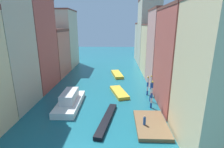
% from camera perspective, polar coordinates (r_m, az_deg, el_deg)
% --- Properties ---
extents(ground_plane, '(154.00, 154.00, 0.00)m').
position_cam_1_polar(ground_plane, '(40.77, -3.38, -3.67)').
color(ground_plane, '#196070').
extents(building_left_1, '(6.51, 8.53, 22.46)m').
position_cam_1_polar(building_left_1, '(32.04, -32.46, 9.21)').
color(building_left_1, '#BCB299').
rests_on(building_left_1, ground).
extents(building_left_2, '(6.51, 10.52, 19.69)m').
position_cam_1_polar(building_left_2, '(40.45, -24.61, 9.13)').
color(building_left_2, '#B25147').
rests_on(building_left_2, ground).
extents(building_left_3, '(6.51, 10.46, 12.83)m').
position_cam_1_polar(building_left_3, '(50.56, -18.89, 6.84)').
color(building_left_3, '#C6705B').
rests_on(building_left_3, ground).
extents(building_left_4, '(6.51, 11.26, 18.67)m').
position_cam_1_polar(building_left_4, '(60.57, -15.49, 11.24)').
color(building_left_4, '#BCB299').
rests_on(building_left_4, ground).
extents(building_right_0, '(6.51, 9.09, 16.70)m').
position_cam_1_polar(building_right_0, '(20.96, 31.71, -1.03)').
color(building_right_0, beige).
rests_on(building_right_0, ground).
extents(building_right_1, '(6.51, 11.80, 16.70)m').
position_cam_1_polar(building_right_1, '(30.55, 21.99, 4.82)').
color(building_right_1, '#B25147').
rests_on(building_right_1, ground).
extents(building_right_2, '(6.51, 9.34, 17.29)m').
position_cam_1_polar(building_right_2, '(40.84, 16.95, 8.21)').
color(building_right_2, tan).
rests_on(building_right_2, ground).
extents(building_right_3, '(6.51, 11.36, 14.14)m').
position_cam_1_polar(building_right_3, '(50.99, 13.93, 8.03)').
color(building_right_3, beige).
rests_on(building_right_3, ground).
extents(building_right_4, '(6.51, 11.73, 22.55)m').
position_cam_1_polar(building_right_4, '(62.30, 11.97, 13.37)').
color(building_right_4, '#BCB299').
rests_on(building_right_4, ground).
extents(building_right_5, '(6.51, 8.03, 14.81)m').
position_cam_1_polar(building_right_5, '(72.62, 10.44, 10.69)').
color(building_right_5, '#BCB299').
rests_on(building_right_5, ground).
extents(waterfront_dock, '(4.33, 7.20, 0.50)m').
position_cam_1_polar(waterfront_dock, '(25.54, 12.95, -16.09)').
color(waterfront_dock, brown).
rests_on(waterfront_dock, ground).
extents(person_on_dock, '(0.36, 0.36, 1.39)m').
position_cam_1_polar(person_on_dock, '(24.47, 10.83, -15.06)').
color(person_on_dock, '#234C93').
rests_on(person_on_dock, waterfront_dock).
extents(mooring_pole_0, '(0.36, 0.36, 4.87)m').
position_cam_1_polar(mooring_pole_0, '(29.62, 13.14, -6.61)').
color(mooring_pole_0, '#1E479E').
rests_on(mooring_pole_0, ground).
extents(mooring_pole_1, '(0.27, 0.27, 4.96)m').
position_cam_1_polar(mooring_pole_1, '(32.17, 12.85, -4.70)').
color(mooring_pole_1, '#1E479E').
rests_on(mooring_pole_1, ground).
extents(mooring_pole_2, '(0.38, 0.38, 3.95)m').
position_cam_1_polar(mooring_pole_2, '(35.03, 11.85, -3.79)').
color(mooring_pole_2, '#1E479E').
rests_on(mooring_pole_2, ground).
extents(vaporetto_white, '(3.72, 9.49, 2.68)m').
position_cam_1_polar(vaporetto_white, '(30.95, -13.96, -8.72)').
color(vaporetto_white, white).
rests_on(vaporetto_white, ground).
extents(gondola_black, '(2.83, 9.50, 0.54)m').
position_cam_1_polar(gondola_black, '(26.02, -1.80, -14.96)').
color(gondola_black, black).
rests_on(gondola_black, ground).
extents(motorboat_0, '(3.67, 7.88, 0.71)m').
position_cam_1_polar(motorboat_0, '(48.27, 1.71, -0.09)').
color(motorboat_0, gold).
rests_on(motorboat_0, ground).
extents(motorboat_1, '(4.16, 7.24, 0.63)m').
position_cam_1_polar(motorboat_1, '(35.50, 2.38, -6.14)').
color(motorboat_1, gold).
rests_on(motorboat_1, ground).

